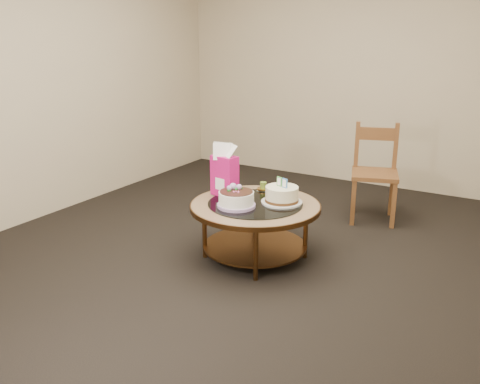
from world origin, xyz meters
The scene contains 8 objects.
ground centered at (0.00, 0.00, 0.00)m, with size 5.00×5.00×0.00m, color black.
room_walls centered at (0.00, 0.00, 1.54)m, with size 4.52×5.02×2.61m.
coffee_table centered at (0.00, 0.00, 0.38)m, with size 1.02×1.02×0.46m.
decorated_cake centered at (-0.08, -0.15, 0.51)m, with size 0.29×0.29×0.17m.
cream_cake centered at (0.17, 0.11, 0.52)m, with size 0.32×0.32×0.20m.
gift_bag centered at (-0.31, 0.05, 0.67)m, with size 0.23×0.18×0.42m.
pillar_candle centered at (-0.11, 0.33, 0.48)m, with size 0.11×0.11×0.08m.
dining_chair centered at (0.53, 1.36, 0.46)m, with size 0.53×0.53×0.91m.
Camera 1 is at (1.91, -3.44, 1.79)m, focal length 40.00 mm.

